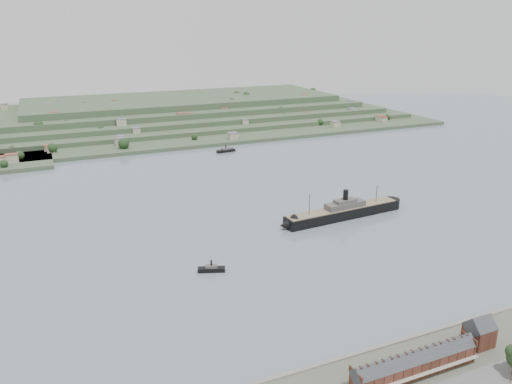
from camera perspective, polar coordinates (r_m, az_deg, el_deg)
name	(u,v)px	position (r m, az deg, el deg)	size (l,w,h in m)	color
ground	(261,224)	(346.01, 0.62, -3.71)	(1400.00, 1400.00, 0.00)	slate
terrace_row	(415,363)	(213.49, 17.69, -18.11)	(55.60, 9.80, 11.07)	#452418
gabled_building	(479,332)	(238.24, 24.16, -14.37)	(10.40, 10.18, 14.09)	#452418
far_peninsula	(164,115)	(713.35, -10.43, 8.66)	(760.00, 309.00, 30.00)	#3A5237
steamship	(340,212)	(359.50, 9.53, -2.32)	(103.59, 19.05, 24.84)	black
tugboat	(211,269)	(283.26, -5.11, -8.73)	(15.67, 8.96, 6.84)	black
ferry_east	(226,150)	(542.91, -3.46, 4.77)	(20.96, 7.95, 7.67)	black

